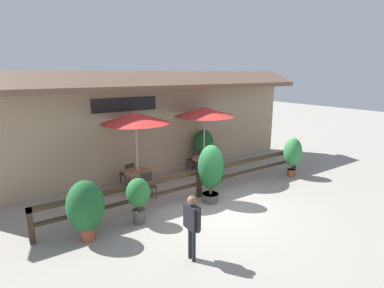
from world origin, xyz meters
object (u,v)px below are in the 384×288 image
at_px(potted_plant_small_flowering, 86,207).
at_px(potted_plant_entrance_palm, 293,153).
at_px(dining_table_near, 138,175).
at_px(patio_umbrella_middle, 204,112).
at_px(dining_table_middle, 204,161).
at_px(potted_plant_broad_leaf, 138,196).
at_px(patio_umbrella_near, 135,118).
at_px(chair_near_streetside, 148,184).
at_px(chair_middle_streetside, 215,169).
at_px(pedestrian, 192,219).
at_px(potted_plant_corner_fern, 204,146).
at_px(chair_near_wallside, 128,173).
at_px(chair_middle_wallside, 194,160).
at_px(potted_plant_tall_tropical, 211,170).

bearing_deg(potted_plant_small_flowering, potted_plant_entrance_palm, 1.02).
relative_size(dining_table_near, patio_umbrella_middle, 0.34).
bearing_deg(dining_table_middle, potted_plant_broad_leaf, -150.77).
relative_size(dining_table_near, potted_plant_broad_leaf, 0.74).
distance_m(patio_umbrella_near, dining_table_near, 2.05).
bearing_deg(patio_umbrella_middle, dining_table_middle, -90.00).
relative_size(chair_near_streetside, chair_middle_streetside, 1.00).
relative_size(potted_plant_broad_leaf, potted_plant_small_flowering, 0.84).
height_order(potted_plant_broad_leaf, potted_plant_small_flowering, potted_plant_small_flowering).
distance_m(dining_table_near, chair_middle_streetside, 3.00).
bearing_deg(pedestrian, dining_table_middle, -39.09).
relative_size(potted_plant_broad_leaf, potted_plant_corner_fern, 0.77).
distance_m(chair_near_wallside, chair_middle_wallside, 3.05).
xyz_separation_m(potted_plant_small_flowering, pedestrian, (1.71, -2.20, 0.11)).
height_order(chair_near_streetside, potted_plant_entrance_palm, potted_plant_entrance_palm).
height_order(patio_umbrella_near, pedestrian, patio_umbrella_near).
distance_m(patio_umbrella_near, chair_near_wallside, 2.30).
xyz_separation_m(dining_table_middle, chair_middle_streetside, (-0.06, -0.79, -0.12)).
xyz_separation_m(dining_table_middle, potted_plant_broad_leaf, (-3.94, -2.20, 0.22)).
bearing_deg(potted_plant_broad_leaf, chair_near_streetside, 55.17).
xyz_separation_m(chair_near_streetside, potted_plant_entrance_palm, (5.83, -1.37, 0.50)).
xyz_separation_m(dining_table_middle, chair_middle_wallside, (0.04, 0.79, -0.12)).
distance_m(dining_table_near, potted_plant_tall_tropical, 2.76).
bearing_deg(chair_near_wallside, chair_middle_streetside, 141.65).
distance_m(patio_umbrella_near, potted_plant_corner_fern, 4.00).
height_order(patio_umbrella_middle, pedestrian, patio_umbrella_middle).
height_order(chair_near_streetside, potted_plant_tall_tropical, potted_plant_tall_tropical).
distance_m(chair_near_streetside, potted_plant_corner_fern, 3.90).
bearing_deg(potted_plant_tall_tropical, chair_middle_streetside, 47.24).
height_order(chair_middle_streetside, potted_plant_small_flowering, potted_plant_small_flowering).
xyz_separation_m(patio_umbrella_near, chair_middle_streetside, (2.89, -0.78, -2.17)).
height_order(patio_umbrella_middle, chair_middle_wallside, patio_umbrella_middle).
bearing_deg(potted_plant_corner_fern, dining_table_middle, -125.63).
distance_m(chair_middle_wallside, potted_plant_broad_leaf, 4.99).
bearing_deg(chair_middle_wallside, potted_plant_corner_fern, -179.06).
bearing_deg(potted_plant_broad_leaf, dining_table_middle, 29.23).
bearing_deg(potted_plant_tall_tropical, dining_table_middle, 57.95).
relative_size(patio_umbrella_middle, potted_plant_corner_fern, 1.67).
bearing_deg(potted_plant_tall_tropical, potted_plant_corner_fern, 56.96).
height_order(dining_table_near, potted_plant_broad_leaf, potted_plant_broad_leaf).
distance_m(dining_table_near, patio_umbrella_middle, 3.60).
xyz_separation_m(chair_near_streetside, patio_umbrella_middle, (2.93, 0.76, 2.17)).
distance_m(patio_umbrella_middle, dining_table_middle, 2.05).
height_order(chair_near_wallside, chair_middle_streetside, same).
height_order(dining_table_near, potted_plant_small_flowering, potted_plant_small_flowering).
xyz_separation_m(chair_middle_streetside, potted_plant_broad_leaf, (-3.87, -1.42, 0.34)).
bearing_deg(patio_umbrella_near, potted_plant_small_flowering, -136.99).
height_order(chair_near_wallside, patio_umbrella_middle, patio_umbrella_middle).
xyz_separation_m(chair_near_wallside, dining_table_middle, (3.01, -0.76, 0.12)).
relative_size(chair_middle_wallside, pedestrian, 0.55).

